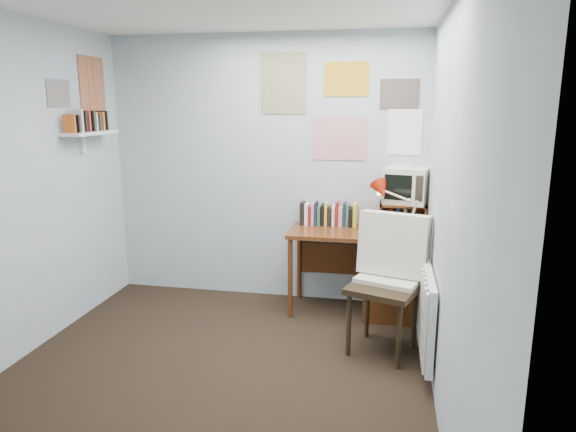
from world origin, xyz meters
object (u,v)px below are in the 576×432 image
Objects in this scene: desk at (386,271)px; desk_chair at (383,288)px; radiator at (427,313)px; crt_tv at (407,183)px; tv_riser at (402,217)px; wall_shelf at (90,133)px; desk_lamp at (415,214)px.

desk_chair reaches higher than desk.
desk_chair is 1.29× the size of radiator.
desk is at bearing 108.00° from desk_chair.
crt_tv is (0.17, 0.88, 0.67)m from desk_chair.
radiator is at bearing -80.72° from tv_riser.
desk is 3.00× the size of tv_riser.
crt_tv is 0.58× the size of wall_shelf.
tv_riser is at bearing -130.96° from crt_tv.
radiator is 1.29× the size of wall_shelf.
radiator is (0.17, -1.04, -0.47)m from tv_riser.
desk is 1.94× the size of wall_shelf.
desk_lamp is 0.53× the size of radiator.
desk is at bearing 107.24° from radiator.
desk_chair is 2.43× the size of desk_lamp.
radiator is (0.14, -1.06, -0.76)m from crt_tv.
wall_shelf is at bearing -176.93° from desk_lamp.
wall_shelf is (-2.72, -0.51, 0.44)m from crt_tv.
desk_chair is 0.77m from desk_lamp.
tv_riser is 0.30m from crt_tv.
tv_riser is (-0.09, 0.29, -0.09)m from desk_lamp.
wall_shelf reaches higher than desk_lamp.
wall_shelf reaches higher than tv_riser.
radiator is at bearing -10.52° from desk_chair.
tv_riser is (0.12, 0.11, 0.48)m from desk.
desk_lamp is 0.94m from radiator.
radiator is at bearing -10.89° from wall_shelf.
desk_lamp reaches higher than desk_chair.
wall_shelf is (-2.78, -0.20, 0.65)m from desk_lamp.
crt_tv reaches higher than radiator.
desk_lamp is 0.68× the size of wall_shelf.
desk_chair is 2.86× the size of crt_tv.
desk_lamp is at bearing -63.63° from crt_tv.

